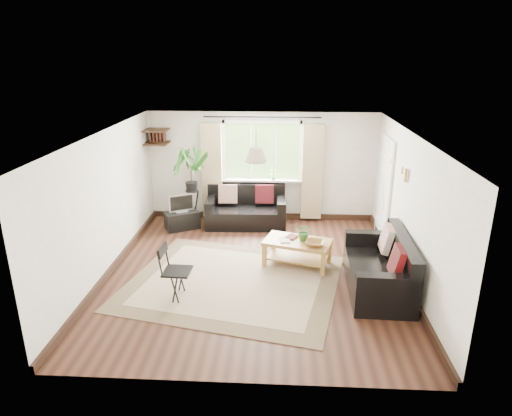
# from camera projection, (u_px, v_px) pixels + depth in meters

# --- Properties ---
(floor) EXTENTS (5.50, 5.50, 0.00)m
(floor) POSITION_uv_depth(u_px,v_px,m) (255.00, 273.00, 7.86)
(floor) COLOR black
(floor) RESTS_ON ground
(ceiling) EXTENTS (5.50, 5.50, 0.00)m
(ceiling) POSITION_uv_depth(u_px,v_px,m) (255.00, 134.00, 7.08)
(ceiling) COLOR white
(ceiling) RESTS_ON floor
(wall_back) EXTENTS (5.00, 0.02, 2.40)m
(wall_back) POSITION_uv_depth(u_px,v_px,m) (262.00, 167.00, 10.06)
(wall_back) COLOR beige
(wall_back) RESTS_ON floor
(wall_front) EXTENTS (5.00, 0.02, 2.40)m
(wall_front) POSITION_uv_depth(u_px,v_px,m) (239.00, 291.00, 4.88)
(wall_front) COLOR beige
(wall_front) RESTS_ON floor
(wall_left) EXTENTS (0.02, 5.50, 2.40)m
(wall_left) POSITION_uv_depth(u_px,v_px,m) (105.00, 205.00, 7.60)
(wall_left) COLOR beige
(wall_left) RESTS_ON floor
(wall_right) EXTENTS (0.02, 5.50, 2.40)m
(wall_right) POSITION_uv_depth(u_px,v_px,m) (409.00, 210.00, 7.34)
(wall_right) COLOR beige
(wall_right) RESTS_ON floor
(rug) EXTENTS (3.88, 3.51, 0.02)m
(rug) POSITION_uv_depth(u_px,v_px,m) (233.00, 282.00, 7.55)
(rug) COLOR beige
(rug) RESTS_ON floor
(window) EXTENTS (2.50, 0.16, 2.16)m
(window) POSITION_uv_depth(u_px,v_px,m) (262.00, 151.00, 9.91)
(window) COLOR white
(window) RESTS_ON wall_back
(door) EXTENTS (0.06, 0.96, 2.06)m
(door) POSITION_uv_depth(u_px,v_px,m) (384.00, 191.00, 9.01)
(door) COLOR silver
(door) RESTS_ON wall_right
(corner_shelf) EXTENTS (0.50, 0.50, 0.34)m
(corner_shelf) POSITION_uv_depth(u_px,v_px,m) (156.00, 137.00, 9.72)
(corner_shelf) COLOR black
(corner_shelf) RESTS_ON wall_back
(pendant_lamp) EXTENTS (0.36, 0.36, 0.54)m
(pendant_lamp) POSITION_uv_depth(u_px,v_px,m) (256.00, 151.00, 7.57)
(pendant_lamp) COLOR beige
(pendant_lamp) RESTS_ON ceiling
(wall_sconce) EXTENTS (0.12, 0.12, 0.28)m
(wall_sconce) POSITION_uv_depth(u_px,v_px,m) (404.00, 173.00, 7.45)
(wall_sconce) COLOR beige
(wall_sconce) RESTS_ON wall_right
(sofa_back) EXTENTS (1.74, 0.92, 0.80)m
(sofa_back) POSITION_uv_depth(u_px,v_px,m) (246.00, 208.00, 9.88)
(sofa_back) COLOR black
(sofa_back) RESTS_ON floor
(sofa_right) EXTENTS (1.84, 0.97, 0.85)m
(sofa_right) POSITION_uv_depth(u_px,v_px,m) (378.00, 265.00, 7.20)
(sofa_right) COLOR black
(sofa_right) RESTS_ON floor
(coffee_table) EXTENTS (1.28, 0.93, 0.47)m
(coffee_table) POSITION_uv_depth(u_px,v_px,m) (297.00, 253.00, 8.09)
(coffee_table) COLOR brown
(coffee_table) RESTS_ON floor
(table_plant) EXTENTS (0.38, 0.38, 0.32)m
(table_plant) POSITION_uv_depth(u_px,v_px,m) (304.00, 232.00, 7.97)
(table_plant) COLOR #316428
(table_plant) RESTS_ON coffee_table
(bowl) EXTENTS (0.38, 0.38, 0.08)m
(bowl) POSITION_uv_depth(u_px,v_px,m) (315.00, 243.00, 7.80)
(bowl) COLOR olive
(bowl) RESTS_ON coffee_table
(book_a) EXTENTS (0.19, 0.25, 0.02)m
(book_a) POSITION_uv_depth(u_px,v_px,m) (280.00, 240.00, 8.01)
(book_a) COLOR silver
(book_a) RESTS_ON coffee_table
(book_b) EXTENTS (0.27, 0.30, 0.02)m
(book_b) POSITION_uv_depth(u_px,v_px,m) (287.00, 236.00, 8.19)
(book_b) COLOR #552522
(book_b) RESTS_ON coffee_table
(tv_stand) EXTENTS (0.80, 0.68, 0.38)m
(tv_stand) POSITION_uv_depth(u_px,v_px,m) (182.00, 220.00, 9.77)
(tv_stand) COLOR black
(tv_stand) RESTS_ON floor
(tv) EXTENTS (0.56, 0.41, 0.41)m
(tv) POSITION_uv_depth(u_px,v_px,m) (181.00, 203.00, 9.64)
(tv) COLOR #A5A5AA
(tv) RESTS_ON tv_stand
(palm_stand) EXTENTS (0.80, 0.80, 1.71)m
(palm_stand) POSITION_uv_depth(u_px,v_px,m) (192.00, 187.00, 9.78)
(palm_stand) COLOR black
(palm_stand) RESTS_ON floor
(folding_chair) EXTENTS (0.47, 0.47, 0.87)m
(folding_chair) POSITION_uv_depth(u_px,v_px,m) (177.00, 272.00, 6.95)
(folding_chair) COLOR black
(folding_chair) RESTS_ON floor
(sill_plant) EXTENTS (0.14, 0.10, 0.27)m
(sill_plant) POSITION_uv_depth(u_px,v_px,m) (273.00, 174.00, 9.98)
(sill_plant) COLOR #2D6023
(sill_plant) RESTS_ON window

